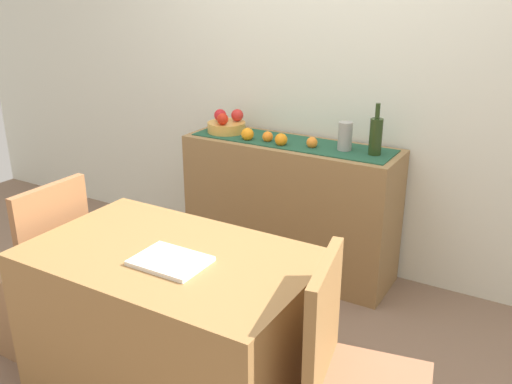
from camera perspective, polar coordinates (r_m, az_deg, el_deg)
name	(u,v)px	position (r m, az deg, el deg)	size (l,w,h in m)	color
ground_plane	(226,347)	(2.98, -3.08, -15.65)	(6.40, 6.40, 0.02)	#7D624F
room_wall_rear	(329,55)	(3.47, 7.56, 13.82)	(6.40, 0.06, 2.70)	silver
sideboard_console	(289,207)	(3.52, 3.46, -1.57)	(1.34, 0.42, 0.85)	olive
table_runner	(291,142)	(3.38, 3.61, 5.14)	(1.26, 0.32, 0.01)	#204E36
fruit_bowl	(226,127)	(3.60, -3.06, 6.69)	(0.24, 0.24, 0.06)	gold
apple_right	(220,115)	(3.61, -3.70, 7.90)	(0.08, 0.08, 0.08)	red
apple_rear	(223,119)	(3.52, -3.46, 7.51)	(0.07, 0.07, 0.07)	red
apple_front	(237,115)	(3.60, -1.94, 7.91)	(0.08, 0.08, 0.08)	red
wine_bottle	(376,136)	(3.16, 12.23, 5.66)	(0.07, 0.07, 0.30)	#223515
ceramic_vase	(345,137)	(3.22, 9.15, 5.65)	(0.08, 0.08, 0.17)	#97968F
orange_loose_far	(281,140)	(3.30, 2.60, 5.41)	(0.08, 0.08, 0.08)	orange
orange_loose_near_bowl	(268,137)	(3.38, 1.21, 5.71)	(0.07, 0.07, 0.07)	orange
orange_loose_mid	(247,134)	(3.41, -0.88, 5.97)	(0.08, 0.08, 0.08)	orange
orange_loose_end	(312,143)	(3.27, 5.78, 5.08)	(0.07, 0.07, 0.07)	orange
dining_table	(174,330)	(2.46, -8.41, -13.91)	(1.18, 0.72, 0.74)	olive
open_book	(170,261)	(2.18, -8.81, -7.04)	(0.28, 0.21, 0.02)	white
chair_near_window	(42,298)	(3.05, -21.17, -10.12)	(0.41, 0.41, 0.90)	#9A6E47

